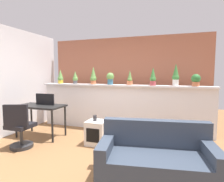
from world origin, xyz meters
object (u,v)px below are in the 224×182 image
Objects in this scene: potted_plant_3 at (110,78)px; desk at (41,109)px; potted_plant_0 at (60,77)px; office_chair at (20,130)px; potted_plant_4 at (130,79)px; potted_plant_6 at (176,75)px; couch at (156,161)px; vase_on_shelf at (95,118)px; side_cube_shelf at (97,133)px; potted_plant_7 at (196,80)px; potted_plant_5 at (153,77)px; potted_plant_2 at (93,76)px; potted_plant_1 at (75,78)px; tv_monitor at (45,99)px.

potted_plant_3 is 0.28× the size of desk.
potted_plant_0 reaches higher than office_chair.
potted_plant_4 is at bearing 3.36° from potted_plant_3.
potted_plant_6 reaches higher than potted_plant_4.
potted_plant_0 is at bearing 144.68° from couch.
vase_on_shelf is 1.69m from couch.
potted_plant_4 is 1.61m from side_cube_shelf.
vase_on_shelf is at bearing -34.87° from potted_plant_0.
potted_plant_6 reaches higher than potted_plant_7.
potted_plant_0 is at bearing -179.38° from potted_plant_6.
couch is (-0.23, -2.08, -1.17)m from potted_plant_6.
vase_on_shelf is at bearing -88.78° from potted_plant_3.
potted_plant_6 reaches higher than potted_plant_5.
potted_plant_2 reaches higher than office_chair.
office_chair reaches higher than side_cube_shelf.
potted_plant_1 is 0.93× the size of potted_plant_4.
tv_monitor reaches higher than desk.
potted_plant_2 is 0.99m from potted_plant_4.
potted_plant_6 is (2.08, 0.05, 0.03)m from potted_plant_2.
desk is 2.96m from couch.
potted_plant_7 is at bearing 1.36° from potted_plant_5.
side_cube_shelf is at bearing -63.04° from potted_plant_2.
potted_plant_2 reaches higher than potted_plant_4.
couch is (1.37, -2.02, -1.09)m from potted_plant_3.
potted_plant_0 is 1.07× the size of potted_plant_4.
desk is (-1.89, -1.04, -0.69)m from potted_plant_4.
tv_monitor is (-1.82, -0.96, -0.47)m from potted_plant_4.
couch is (2.89, -2.04, -1.10)m from potted_plant_0.
potted_plant_1 is 0.67× the size of potted_plant_6.
couch is at bearing -5.87° from office_chair.
tv_monitor reaches higher than couch.
potted_plant_1 is at bearing 177.93° from potted_plant_3.
potted_plant_4 is (0.99, 0.03, -0.06)m from potted_plant_2.
potted_plant_7 reaches higher than desk.
potted_plant_2 reaches higher than vase_on_shelf.
potted_plant_7 is 3.50m from tv_monitor.
desk is 9.00× the size of vase_on_shelf.
vase_on_shelf is at bearing -1.45° from desk.
potted_plant_2 is 1.24× the size of potted_plant_4.
potted_plant_0 is 3.29× the size of vase_on_shelf.
office_chair is at bearing -82.57° from desk.
desk is 2.20× the size of side_cube_shelf.
potted_plant_0 is 1.27m from desk.
potted_plant_7 reaches higher than office_chair.
vase_on_shelf is (1.40, -0.04, -0.10)m from desk.
potted_plant_1 is at bearing 74.60° from tv_monitor.
potted_plant_0 is 0.47m from potted_plant_1.
potted_plant_3 is at bearing -0.13° from potted_plant_2.
potted_plant_3 reaches higher than side_cube_shelf.
couch is (2.66, -0.27, -0.11)m from office_chair.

